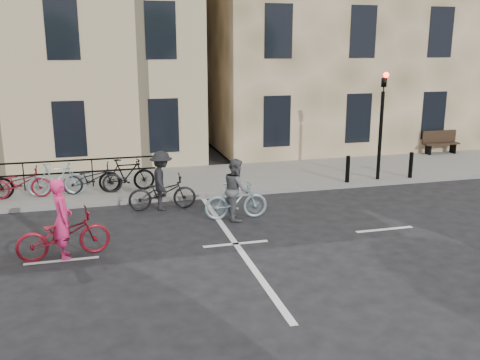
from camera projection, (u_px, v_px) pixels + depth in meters
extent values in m
plane|color=black|center=(236.00, 244.00, 12.87)|extent=(120.00, 120.00, 0.00)
cube|color=slate|center=(71.00, 189.00, 17.47)|extent=(46.00, 4.00, 0.15)
cube|color=#84744F|center=(348.00, 13.00, 25.78)|extent=(14.00, 10.00, 12.00)
cylinder|color=black|center=(380.00, 136.00, 18.09)|extent=(0.12, 0.12, 3.00)
imported|color=black|center=(384.00, 78.00, 17.61)|extent=(0.15, 0.18, 0.90)
sphere|color=#FF0C05|center=(386.00, 75.00, 17.48)|extent=(0.18, 0.18, 0.18)
cylinder|color=black|center=(348.00, 169.00, 17.96)|extent=(0.14, 0.14, 0.90)
cylinder|color=black|center=(411.00, 165.00, 18.56)|extent=(0.14, 0.14, 0.90)
cube|color=black|center=(428.00, 150.00, 22.56)|extent=(0.06, 0.38, 0.40)
cube|color=black|center=(453.00, 148.00, 22.86)|extent=(0.06, 0.38, 0.40)
cube|color=black|center=(441.00, 144.00, 22.65)|extent=(1.60, 0.40, 0.06)
cube|color=black|center=(439.00, 136.00, 22.75)|extent=(1.60, 0.06, 0.50)
cube|color=black|center=(41.00, 175.00, 17.02)|extent=(7.25, 0.04, 0.95)
imported|color=maroon|center=(20.00, 183.00, 16.05)|extent=(1.80, 0.63, 0.95)
imported|color=#7E9BA5|center=(57.00, 179.00, 16.30)|extent=(1.75, 0.49, 1.05)
imported|color=black|center=(92.00, 179.00, 16.57)|extent=(1.80, 0.63, 0.95)
imported|color=black|center=(127.00, 175.00, 16.82)|extent=(1.75, 0.49, 1.05)
imported|color=maroon|center=(63.00, 235.00, 11.95)|extent=(2.13, 1.05, 1.07)
imported|color=#E8296B|center=(62.00, 219.00, 11.86)|extent=(0.54, 0.73, 1.82)
imported|color=#7E9BA5|center=(236.00, 200.00, 14.62)|extent=(1.77, 0.58, 1.05)
imported|color=#4F5054|center=(236.00, 189.00, 14.54)|extent=(0.68, 0.85, 1.69)
imported|color=black|center=(162.00, 193.00, 15.45)|extent=(1.96, 0.74, 1.02)
imported|color=black|center=(162.00, 181.00, 15.36)|extent=(0.68, 1.14, 1.73)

